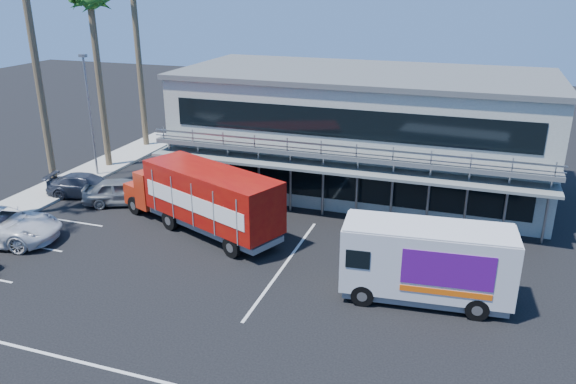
% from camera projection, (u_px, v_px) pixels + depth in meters
% --- Properties ---
extents(ground, '(120.00, 120.00, 0.00)m').
position_uv_depth(ground, '(217.00, 289.00, 24.03)').
color(ground, black).
rests_on(ground, ground).
extents(building, '(22.40, 12.00, 7.30)m').
position_uv_depth(building, '(362.00, 130.00, 35.08)').
color(building, '#959A8D').
rests_on(building, ground).
extents(curb_strip, '(3.00, 32.00, 0.16)m').
position_uv_depth(curb_strip, '(35.00, 199.00, 33.85)').
color(curb_strip, '#A5A399').
rests_on(curb_strip, ground).
extents(palm_e, '(2.80, 2.80, 12.25)m').
position_uv_depth(palm_e, '(91.00, 11.00, 36.27)').
color(palm_e, brown).
rests_on(palm_e, ground).
extents(light_pole_far, '(0.50, 0.25, 8.09)m').
position_uv_depth(light_pole_far, '(90.00, 111.00, 36.48)').
color(light_pole_far, gray).
rests_on(light_pole_far, ground).
extents(red_truck, '(10.52, 6.25, 3.51)m').
position_uv_depth(red_truck, '(203.00, 197.00, 29.02)').
color(red_truck, '#AD230E').
rests_on(red_truck, ground).
extents(white_van, '(6.94, 2.94, 3.30)m').
position_uv_depth(white_van, '(426.00, 262.00, 22.64)').
color(white_van, silver).
rests_on(white_van, ground).
extents(parked_car_d, '(5.07, 2.97, 1.38)m').
position_uv_depth(parked_car_d, '(87.00, 185.00, 34.26)').
color(parked_car_d, '#303440').
rests_on(parked_car_d, ground).
extents(parked_car_e, '(4.98, 3.58, 1.58)m').
position_uv_depth(parked_car_e, '(123.00, 191.00, 33.00)').
color(parked_car_e, slate).
rests_on(parked_car_e, ground).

